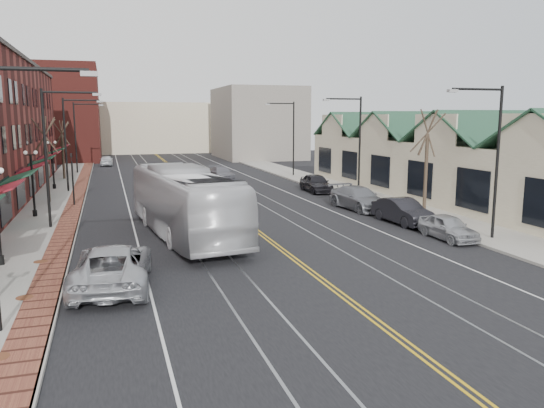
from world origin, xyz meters
TOP-DOWN VIEW (x-y plane):
  - ground at (0.00, 0.00)m, footprint 160.00×160.00m
  - sidewalk_left at (-12.00, 20.00)m, footprint 4.00×120.00m
  - sidewalk_right at (12.00, 20.00)m, footprint 4.00×120.00m
  - building_right at (18.00, 20.00)m, footprint 8.00×36.00m
  - backdrop_left at (-16.00, 70.00)m, footprint 14.00×18.00m
  - backdrop_mid at (0.00, 85.00)m, footprint 22.00×14.00m
  - backdrop_right at (15.00, 65.00)m, footprint 12.00×16.00m
  - streetlight_l_0 at (-11.05, 0.00)m, footprint 3.33×0.25m
  - streetlight_l_1 at (-11.05, 16.00)m, footprint 3.33×0.25m
  - streetlight_l_2 at (-11.05, 32.00)m, footprint 3.33×0.25m
  - streetlight_l_3 at (-11.05, 48.00)m, footprint 3.33×0.25m
  - streetlight_r_0 at (11.05, 6.00)m, footprint 3.33×0.25m
  - streetlight_r_1 at (11.05, 22.00)m, footprint 3.33×0.25m
  - streetlight_r_2 at (11.05, 38.00)m, footprint 3.33×0.25m
  - lamppost_l_2 at (-12.80, 20.00)m, footprint 0.84×0.28m
  - lamppost_l_3 at (-12.80, 34.00)m, footprint 0.84×0.28m
  - tree_left_near at (-12.50, 26.00)m, footprint 1.78×1.37m
  - tree_left_far at (-12.50, 42.00)m, footprint 1.66×1.28m
  - tree_right_mid at (12.50, 14.00)m, footprint 1.90×1.46m
  - manhole_mid at (-11.20, 3.00)m, footprint 0.60×0.60m
  - manhole_far at (-11.20, 8.00)m, footprint 0.60×0.60m
  - traffic_signal at (-10.60, 24.00)m, footprint 0.18×0.15m
  - transit_bus at (-4.15, 11.89)m, footprint 4.85×13.91m
  - parked_suv at (-8.11, 3.76)m, footprint 3.42×6.37m
  - parked_car_a at (9.30, 6.84)m, footprint 1.61×4.00m
  - parked_car_b at (9.20, 11.32)m, footprint 1.96×4.85m
  - parked_car_c at (8.91, 16.77)m, footprint 2.86×5.81m
  - parked_car_d at (9.30, 25.82)m, footprint 2.06×4.77m
  - distant_car_left at (-1.23, 44.37)m, footprint 1.62×4.23m
  - distant_car_right at (3.31, 37.56)m, footprint 2.29×4.81m
  - distant_car_far at (-8.25, 57.47)m, footprint 1.77×4.20m

SIDE VIEW (x-z plane):
  - ground at x=0.00m, z-range 0.00..0.00m
  - sidewalk_left at x=-12.00m, z-range 0.00..0.15m
  - sidewalk_right at x=12.00m, z-range 0.00..0.15m
  - manhole_mid at x=-11.20m, z-range 0.15..0.17m
  - manhole_far at x=-11.20m, z-range 0.15..0.17m
  - distant_car_right at x=3.31m, z-range 0.00..1.35m
  - parked_car_a at x=9.30m, z-range 0.00..1.36m
  - distant_car_left at x=-1.23m, z-range 0.00..1.38m
  - distant_car_far at x=-8.25m, z-range 0.00..1.42m
  - parked_car_b at x=9.20m, z-range 0.00..1.57m
  - parked_car_d at x=9.30m, z-range 0.00..1.60m
  - parked_car_c at x=8.91m, z-range 0.00..1.62m
  - parked_suv at x=-8.11m, z-range 0.00..1.70m
  - transit_bus at x=-4.15m, z-range 0.00..3.79m
  - lamppost_l_2 at x=-12.80m, z-range 0.07..4.34m
  - lamppost_l_3 at x=-12.80m, z-range 0.07..4.34m
  - building_right at x=18.00m, z-range 0.00..4.60m
  - traffic_signal at x=-10.60m, z-range 0.45..4.25m
  - tree_left_far at x=-12.50m, z-range 0.26..6.29m
  - tree_left_near at x=-12.50m, z-range 0.27..6.75m
  - tree_right_mid at x=12.50m, z-range 0.28..7.22m
  - backdrop_mid at x=0.00m, z-range 0.00..9.00m
  - streetlight_l_0 at x=-11.05m, z-range 1.03..9.03m
  - streetlight_l_1 at x=-11.05m, z-range 1.03..9.03m
  - streetlight_l_2 at x=-11.05m, z-range 1.03..9.03m
  - streetlight_l_3 at x=-11.05m, z-range 1.03..9.03m
  - streetlight_r_0 at x=11.05m, z-range 1.03..9.03m
  - streetlight_r_1 at x=11.05m, z-range 1.03..9.03m
  - streetlight_r_2 at x=11.05m, z-range 1.03..9.03m
  - backdrop_right at x=15.00m, z-range 0.00..11.00m
  - backdrop_left at x=-16.00m, z-range 0.00..14.00m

